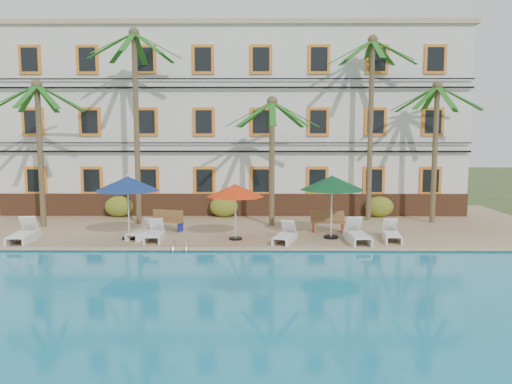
{
  "coord_description": "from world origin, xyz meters",
  "views": [
    {
      "loc": [
        1.43,
        -19.42,
        4.62
      ],
      "look_at": [
        1.27,
        3.0,
        2.0
      ],
      "focal_mm": 35.0,
      "sensor_mm": 36.0,
      "label": 1
    }
  ],
  "objects_px": {
    "palm_b": "(136,101)",
    "lounger_c": "(155,234)",
    "palm_d": "(371,104)",
    "lounger_a": "(24,234)",
    "pool_ladder": "(181,250)",
    "palm_c": "(272,141)",
    "umbrella_red": "(235,191)",
    "lounger_f": "(391,234)",
    "bench_left": "(168,220)",
    "umbrella_blue": "(128,184)",
    "palm_a": "(39,131)",
    "palm_e": "(436,131)",
    "umbrella_green": "(332,183)",
    "lounger_e": "(357,234)",
    "lounger_b": "(144,232)",
    "bench_right": "(328,221)",
    "lounger_d": "(285,235)"
  },
  "relations": [
    {
      "from": "palm_e",
      "to": "lounger_b",
      "type": "xyz_separation_m",
      "value": [
        -13.43,
        -3.88,
        -4.26
      ]
    },
    {
      "from": "lounger_f",
      "to": "bench_left",
      "type": "height_order",
      "value": "bench_left"
    },
    {
      "from": "umbrella_blue",
      "to": "lounger_b",
      "type": "xyz_separation_m",
      "value": [
        0.58,
        0.18,
        -2.06
      ]
    },
    {
      "from": "palm_b",
      "to": "umbrella_red",
      "type": "height_order",
      "value": "palm_b"
    },
    {
      "from": "palm_c",
      "to": "umbrella_blue",
      "type": "bearing_deg",
      "value": -152.27
    },
    {
      "from": "palm_e",
      "to": "lounger_c",
      "type": "height_order",
      "value": "palm_e"
    },
    {
      "from": "palm_c",
      "to": "umbrella_red",
      "type": "xyz_separation_m",
      "value": [
        -1.58,
        -3.21,
        -2.0
      ]
    },
    {
      "from": "lounger_b",
      "to": "lounger_e",
      "type": "distance_m",
      "value": 8.84
    },
    {
      "from": "palm_d",
      "to": "lounger_a",
      "type": "bearing_deg",
      "value": -160.79
    },
    {
      "from": "lounger_b",
      "to": "lounger_a",
      "type": "bearing_deg",
      "value": -171.16
    },
    {
      "from": "lounger_e",
      "to": "bench_right",
      "type": "relative_size",
      "value": 1.37
    },
    {
      "from": "umbrella_green",
      "to": "lounger_e",
      "type": "relative_size",
      "value": 1.31
    },
    {
      "from": "umbrella_red",
      "to": "lounger_c",
      "type": "xyz_separation_m",
      "value": [
        -3.33,
        -0.18,
        -1.76
      ]
    },
    {
      "from": "umbrella_blue",
      "to": "umbrella_red",
      "type": "height_order",
      "value": "umbrella_blue"
    },
    {
      "from": "lounger_e",
      "to": "pool_ladder",
      "type": "relative_size",
      "value": 2.81
    },
    {
      "from": "umbrella_blue",
      "to": "lounger_f",
      "type": "xyz_separation_m",
      "value": [
        10.89,
        -0.16,
        -2.04
      ]
    },
    {
      "from": "lounger_a",
      "to": "lounger_b",
      "type": "height_order",
      "value": "lounger_a"
    },
    {
      "from": "lounger_f",
      "to": "bench_left",
      "type": "bearing_deg",
      "value": 168.02
    },
    {
      "from": "palm_c",
      "to": "bench_right",
      "type": "height_order",
      "value": "palm_c"
    },
    {
      "from": "lounger_d",
      "to": "bench_left",
      "type": "relative_size",
      "value": 1.19
    },
    {
      "from": "palm_b",
      "to": "lounger_e",
      "type": "bearing_deg",
      "value": -22.94
    },
    {
      "from": "palm_d",
      "to": "pool_ladder",
      "type": "relative_size",
      "value": 12.36
    },
    {
      "from": "lounger_e",
      "to": "lounger_f",
      "type": "bearing_deg",
      "value": 13.82
    },
    {
      "from": "palm_c",
      "to": "lounger_d",
      "type": "bearing_deg",
      "value": -82.98
    },
    {
      "from": "lounger_a",
      "to": "lounger_e",
      "type": "height_order",
      "value": "lounger_a"
    },
    {
      "from": "lounger_d",
      "to": "pool_ladder",
      "type": "xyz_separation_m",
      "value": [
        -4.01,
        -1.46,
        -0.27
      ]
    },
    {
      "from": "umbrella_blue",
      "to": "bench_left",
      "type": "relative_size",
      "value": 1.72
    },
    {
      "from": "lounger_f",
      "to": "palm_d",
      "type": "bearing_deg",
      "value": 88.85
    },
    {
      "from": "lounger_c",
      "to": "lounger_e",
      "type": "bearing_deg",
      "value": -2.05
    },
    {
      "from": "umbrella_red",
      "to": "palm_c",
      "type": "bearing_deg",
      "value": 63.83
    },
    {
      "from": "lounger_f",
      "to": "lounger_b",
      "type": "bearing_deg",
      "value": 178.11
    },
    {
      "from": "lounger_a",
      "to": "lounger_c",
      "type": "relative_size",
      "value": 1.15
    },
    {
      "from": "umbrella_green",
      "to": "lounger_e",
      "type": "distance_m",
      "value": 2.35
    },
    {
      "from": "palm_b",
      "to": "lounger_c",
      "type": "distance_m",
      "value": 7.01
    },
    {
      "from": "lounger_e",
      "to": "bench_right",
      "type": "bearing_deg",
      "value": 111.69
    },
    {
      "from": "lounger_e",
      "to": "pool_ladder",
      "type": "distance_m",
      "value": 7.09
    },
    {
      "from": "palm_c",
      "to": "palm_e",
      "type": "distance_m",
      "value": 8.05
    },
    {
      "from": "palm_c",
      "to": "umbrella_red",
      "type": "relative_size",
      "value": 2.56
    },
    {
      "from": "lounger_e",
      "to": "bench_left",
      "type": "bearing_deg",
      "value": 163.48
    },
    {
      "from": "palm_d",
      "to": "bench_right",
      "type": "height_order",
      "value": "palm_d"
    },
    {
      "from": "palm_c",
      "to": "umbrella_red",
      "type": "bearing_deg",
      "value": -116.17
    },
    {
      "from": "lounger_d",
      "to": "umbrella_blue",
      "type": "bearing_deg",
      "value": 175.31
    },
    {
      "from": "palm_e",
      "to": "lounger_a",
      "type": "xyz_separation_m",
      "value": [
        -18.17,
        -4.62,
        -4.2
      ]
    },
    {
      "from": "palm_c",
      "to": "lounger_c",
      "type": "distance_m",
      "value": 7.06
    },
    {
      "from": "palm_a",
      "to": "umbrella_red",
      "type": "xyz_separation_m",
      "value": [
        9.27,
        -2.91,
        -2.45
      ]
    },
    {
      "from": "palm_a",
      "to": "palm_d",
      "type": "bearing_deg",
      "value": 6.7
    },
    {
      "from": "umbrella_green",
      "to": "lounger_e",
      "type": "height_order",
      "value": "umbrella_green"
    },
    {
      "from": "lounger_a",
      "to": "lounger_d",
      "type": "xyz_separation_m",
      "value": [
        10.64,
        0.03,
        -0.05
      ]
    },
    {
      "from": "palm_c",
      "to": "lounger_f",
      "type": "relative_size",
      "value": 3.3
    },
    {
      "from": "palm_b",
      "to": "palm_d",
      "type": "bearing_deg",
      "value": 5.36
    }
  ]
}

